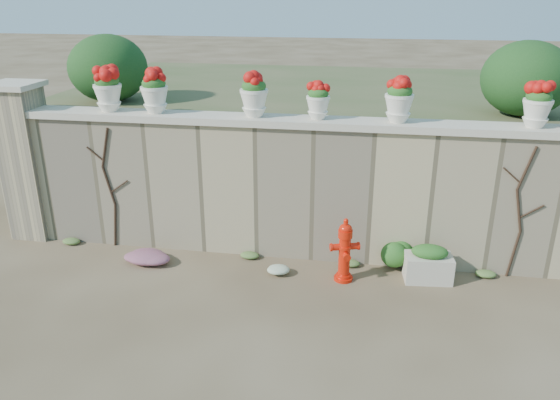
# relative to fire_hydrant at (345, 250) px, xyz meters

# --- Properties ---
(ground) EXTENTS (80.00, 80.00, 0.00)m
(ground) POSITION_rel_fire_hydrant_xyz_m (-0.93, -1.09, -0.46)
(ground) COLOR #4C3C26
(ground) RESTS_ON ground
(stone_wall) EXTENTS (8.00, 0.40, 2.00)m
(stone_wall) POSITION_rel_fire_hydrant_xyz_m (-0.93, 0.71, 0.54)
(stone_wall) COLOR tan
(stone_wall) RESTS_ON ground
(wall_cap) EXTENTS (8.10, 0.52, 0.10)m
(wall_cap) POSITION_rel_fire_hydrant_xyz_m (-0.93, 0.71, 1.59)
(wall_cap) COLOR beige
(wall_cap) RESTS_ON stone_wall
(gate_pillar) EXTENTS (0.72, 0.72, 2.48)m
(gate_pillar) POSITION_rel_fire_hydrant_xyz_m (-5.08, 0.71, 0.79)
(gate_pillar) COLOR tan
(gate_pillar) RESTS_ON ground
(raised_fill) EXTENTS (9.00, 6.00, 2.00)m
(raised_fill) POSITION_rel_fire_hydrant_xyz_m (-0.93, 3.91, 0.54)
(raised_fill) COLOR #384C23
(raised_fill) RESTS_ON ground
(back_shrub_left) EXTENTS (1.30, 1.30, 1.10)m
(back_shrub_left) POSITION_rel_fire_hydrant_xyz_m (-4.13, 1.91, 2.09)
(back_shrub_left) COLOR #143814
(back_shrub_left) RESTS_ON raised_fill
(back_shrub_right) EXTENTS (1.30, 1.30, 1.10)m
(back_shrub_right) POSITION_rel_fire_hydrant_xyz_m (2.47, 1.91, 2.09)
(back_shrub_right) COLOR #143814
(back_shrub_right) RESTS_ON raised_fill
(vine_left) EXTENTS (0.60, 0.04, 1.91)m
(vine_left) POSITION_rel_fire_hydrant_xyz_m (-3.60, 0.49, 0.53)
(vine_left) COLOR black
(vine_left) RESTS_ON ground
(vine_right) EXTENTS (0.60, 0.04, 1.91)m
(vine_right) POSITION_rel_fire_hydrant_xyz_m (2.30, 0.49, 0.53)
(vine_right) COLOR black
(vine_right) RESTS_ON ground
(fire_hydrant) EXTENTS (0.40, 0.28, 0.92)m
(fire_hydrant) POSITION_rel_fire_hydrant_xyz_m (0.00, 0.00, 0.00)
(fire_hydrant) COLOR red
(fire_hydrant) RESTS_ON ground
(planter_box) EXTENTS (0.67, 0.43, 0.53)m
(planter_box) POSITION_rel_fire_hydrant_xyz_m (1.15, 0.19, -0.22)
(planter_box) COLOR beige
(planter_box) RESTS_ON ground
(green_shrub) EXTENTS (0.59, 0.53, 0.56)m
(green_shrub) POSITION_rel_fire_hydrant_xyz_m (0.76, 0.46, -0.18)
(green_shrub) COLOR #1E5119
(green_shrub) RESTS_ON ground
(magenta_clump) EXTENTS (0.81, 0.54, 0.22)m
(magenta_clump) POSITION_rel_fire_hydrant_xyz_m (-2.95, 0.03, -0.35)
(magenta_clump) COLOR #BC2589
(magenta_clump) RESTS_ON ground
(white_flowers) EXTENTS (0.49, 0.40, 0.18)m
(white_flowers) POSITION_rel_fire_hydrant_xyz_m (-1.01, -0.06, -0.37)
(white_flowers) COLOR white
(white_flowers) RESTS_ON ground
(urn_pot_0) EXTENTS (0.40, 0.40, 0.63)m
(urn_pot_0) POSITION_rel_fire_hydrant_xyz_m (-3.57, 0.71, 1.95)
(urn_pot_0) COLOR white
(urn_pot_0) RESTS_ON wall_cap
(urn_pot_1) EXTENTS (0.39, 0.39, 0.62)m
(urn_pot_1) POSITION_rel_fire_hydrant_xyz_m (-2.85, 0.71, 1.94)
(urn_pot_1) COLOR white
(urn_pot_1) RESTS_ON wall_cap
(urn_pot_2) EXTENTS (0.40, 0.40, 0.62)m
(urn_pot_2) POSITION_rel_fire_hydrant_xyz_m (-1.39, 0.71, 1.94)
(urn_pot_2) COLOR white
(urn_pot_2) RESTS_ON wall_cap
(urn_pot_3) EXTENTS (0.33, 0.33, 0.51)m
(urn_pot_3) POSITION_rel_fire_hydrant_xyz_m (-0.49, 0.71, 1.89)
(urn_pot_3) COLOR white
(urn_pot_3) RESTS_ON wall_cap
(urn_pot_4) EXTENTS (0.39, 0.39, 0.61)m
(urn_pot_4) POSITION_rel_fire_hydrant_xyz_m (0.60, 0.71, 1.94)
(urn_pot_4) COLOR white
(urn_pot_4) RESTS_ON wall_cap
(urn_pot_5) EXTENTS (0.37, 0.37, 0.59)m
(urn_pot_5) POSITION_rel_fire_hydrant_xyz_m (2.36, 0.71, 1.93)
(urn_pot_5) COLOR white
(urn_pot_5) RESTS_ON wall_cap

